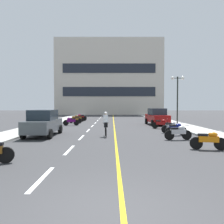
% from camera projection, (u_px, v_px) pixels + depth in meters
% --- Properties ---
extents(ground_plane, '(140.00, 140.00, 0.00)m').
position_uv_depth(ground_plane, '(111.00, 124.00, 25.19)').
color(ground_plane, '#38383A').
extents(curb_left, '(2.40, 72.00, 0.12)m').
position_uv_depth(curb_left, '(57.00, 121.00, 28.17)').
color(curb_left, '#A8A8A3').
rests_on(curb_left, ground).
extents(curb_right, '(2.40, 72.00, 0.12)m').
position_uv_depth(curb_right, '(166.00, 121.00, 28.20)').
color(curb_right, '#A8A8A3').
rests_on(curb_right, ground).
extents(lane_dash_0, '(0.14, 2.20, 0.01)m').
position_uv_depth(lane_dash_0, '(42.00, 178.00, 6.19)').
color(lane_dash_0, silver).
rests_on(lane_dash_0, ground).
extents(lane_dash_1, '(0.14, 2.20, 0.01)m').
position_uv_depth(lane_dash_1, '(69.00, 150.00, 10.19)').
color(lane_dash_1, silver).
rests_on(lane_dash_1, ground).
extents(lane_dash_2, '(0.14, 2.20, 0.01)m').
position_uv_depth(lane_dash_2, '(81.00, 137.00, 14.19)').
color(lane_dash_2, silver).
rests_on(lane_dash_2, ground).
extents(lane_dash_3, '(0.14, 2.20, 0.01)m').
position_uv_depth(lane_dash_3, '(88.00, 130.00, 18.19)').
color(lane_dash_3, silver).
rests_on(lane_dash_3, ground).
extents(lane_dash_4, '(0.14, 2.20, 0.01)m').
position_uv_depth(lane_dash_4, '(92.00, 126.00, 22.18)').
color(lane_dash_4, silver).
rests_on(lane_dash_4, ground).
extents(lane_dash_5, '(0.14, 2.20, 0.01)m').
position_uv_depth(lane_dash_5, '(95.00, 123.00, 26.18)').
color(lane_dash_5, silver).
rests_on(lane_dash_5, ground).
extents(lane_dash_6, '(0.14, 2.20, 0.01)m').
position_uv_depth(lane_dash_6, '(97.00, 121.00, 30.18)').
color(lane_dash_6, silver).
rests_on(lane_dash_6, ground).
extents(lane_dash_7, '(0.14, 2.20, 0.01)m').
position_uv_depth(lane_dash_7, '(99.00, 119.00, 34.18)').
color(lane_dash_7, silver).
rests_on(lane_dash_7, ground).
extents(lane_dash_8, '(0.14, 2.20, 0.01)m').
position_uv_depth(lane_dash_8, '(100.00, 117.00, 38.18)').
color(lane_dash_8, silver).
rests_on(lane_dash_8, ground).
extents(lane_dash_9, '(0.14, 2.20, 0.01)m').
position_uv_depth(lane_dash_9, '(101.00, 116.00, 42.18)').
color(lane_dash_9, silver).
rests_on(lane_dash_9, ground).
extents(lane_dash_10, '(0.14, 2.20, 0.01)m').
position_uv_depth(lane_dash_10, '(102.00, 115.00, 46.17)').
color(lane_dash_10, silver).
rests_on(lane_dash_10, ground).
extents(lane_dash_11, '(0.14, 2.20, 0.01)m').
position_uv_depth(lane_dash_11, '(103.00, 115.00, 50.17)').
color(lane_dash_11, silver).
rests_on(lane_dash_11, ground).
extents(centre_line_yellow, '(0.12, 66.00, 0.01)m').
position_uv_depth(centre_line_yellow, '(113.00, 122.00, 28.19)').
color(centre_line_yellow, gold).
rests_on(centre_line_yellow, ground).
extents(office_building, '(25.29, 7.62, 17.81)m').
position_uv_depth(office_building, '(109.00, 78.00, 52.66)').
color(office_building, beige).
rests_on(office_building, ground).
extents(street_lamp_mid, '(1.46, 0.36, 5.13)m').
position_uv_depth(street_lamp_mid, '(177.00, 89.00, 22.91)').
color(street_lamp_mid, black).
rests_on(street_lamp_mid, curb_right).
extents(parked_car_near, '(1.95, 4.22, 1.82)m').
position_uv_depth(parked_car_near, '(43.00, 123.00, 14.93)').
color(parked_car_near, black).
rests_on(parked_car_near, ground).
extents(parked_car_mid, '(2.17, 4.32, 1.82)m').
position_uv_depth(parked_car_mid, '(157.00, 117.00, 23.56)').
color(parked_car_mid, black).
rests_on(parked_car_mid, ground).
extents(motorcycle_1, '(1.69, 0.62, 0.92)m').
position_uv_depth(motorcycle_1, '(208.00, 140.00, 10.21)').
color(motorcycle_1, black).
rests_on(motorcycle_1, ground).
extents(motorcycle_2, '(1.70, 0.60, 0.92)m').
position_uv_depth(motorcycle_2, '(178.00, 132.00, 13.15)').
color(motorcycle_2, black).
rests_on(motorcycle_2, ground).
extents(motorcycle_3, '(1.66, 0.72, 0.92)m').
position_uv_depth(motorcycle_3, '(176.00, 129.00, 15.10)').
color(motorcycle_3, black).
rests_on(motorcycle_3, ground).
extents(motorcycle_4, '(1.63, 0.81, 0.92)m').
position_uv_depth(motorcycle_4, '(171.00, 127.00, 16.67)').
color(motorcycle_4, black).
rests_on(motorcycle_4, ground).
extents(motorcycle_5, '(1.65, 0.77, 0.92)m').
position_uv_depth(motorcycle_5, '(161.00, 124.00, 19.57)').
color(motorcycle_5, black).
rests_on(motorcycle_5, ground).
extents(motorcycle_6, '(1.70, 0.60, 0.92)m').
position_uv_depth(motorcycle_6, '(71.00, 121.00, 22.72)').
color(motorcycle_6, black).
rests_on(motorcycle_6, ground).
extents(motorcycle_7, '(1.67, 0.70, 0.92)m').
position_uv_depth(motorcycle_7, '(75.00, 119.00, 25.76)').
color(motorcycle_7, black).
rests_on(motorcycle_7, ground).
extents(motorcycle_8, '(1.67, 0.70, 0.92)m').
position_uv_depth(motorcycle_8, '(78.00, 118.00, 28.23)').
color(motorcycle_8, black).
rests_on(motorcycle_8, ground).
extents(motorcycle_9, '(1.67, 0.70, 0.92)m').
position_uv_depth(motorcycle_9, '(80.00, 117.00, 29.98)').
color(motorcycle_9, black).
rests_on(motorcycle_9, ground).
extents(motorcycle_10, '(1.69, 0.62, 0.92)m').
position_uv_depth(motorcycle_10, '(80.00, 117.00, 31.55)').
color(motorcycle_10, black).
rests_on(motorcycle_10, ground).
extents(cyclist_rider, '(0.42, 1.77, 1.71)m').
position_uv_depth(cyclist_rider, '(105.00, 124.00, 14.64)').
color(cyclist_rider, black).
rests_on(cyclist_rider, ground).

